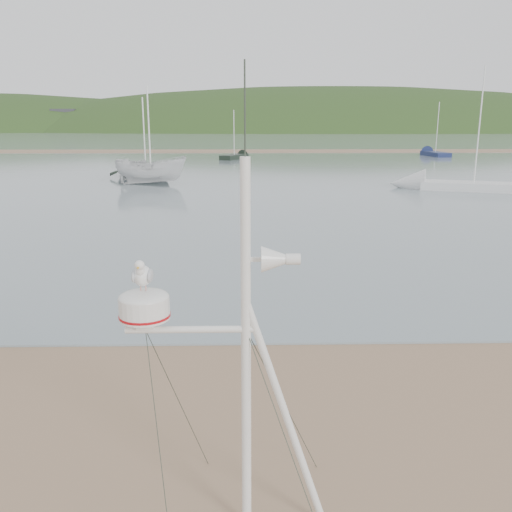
{
  "coord_description": "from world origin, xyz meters",
  "views": [
    {
      "loc": [
        2.37,
        -5.76,
        4.25
      ],
      "look_at": [
        2.51,
        1.0,
        2.54
      ],
      "focal_mm": 38.0,
      "sensor_mm": 36.0,
      "label": 1
    }
  ],
  "objects_px": {
    "sailboat_blue_far": "(429,153)",
    "sailboat_white_near": "(434,185)",
    "boat_white": "(150,148)",
    "mast_rig": "(241,432)",
    "boat_dark": "(144,140)",
    "sailboat_dark_mid": "(240,156)"
  },
  "relations": [
    {
      "from": "mast_rig",
      "to": "sailboat_blue_far",
      "type": "xyz_separation_m",
      "value": [
        22.68,
        61.95,
        -0.85
      ]
    },
    {
      "from": "mast_rig",
      "to": "boat_white",
      "type": "distance_m",
      "value": 32.28
    },
    {
      "from": "sailboat_dark_mid",
      "to": "sailboat_white_near",
      "type": "height_order",
      "value": "sailboat_white_near"
    },
    {
      "from": "mast_rig",
      "to": "sailboat_blue_far",
      "type": "height_order",
      "value": "sailboat_blue_far"
    },
    {
      "from": "sailboat_dark_mid",
      "to": "boat_white",
      "type": "bearing_deg",
      "value": -102.95
    },
    {
      "from": "sailboat_white_near",
      "to": "mast_rig",
      "type": "bearing_deg",
      "value": -112.54
    },
    {
      "from": "mast_rig",
      "to": "sailboat_white_near",
      "type": "height_order",
      "value": "sailboat_white_near"
    },
    {
      "from": "sailboat_white_near",
      "to": "sailboat_blue_far",
      "type": "xyz_separation_m",
      "value": [
        10.76,
        33.22,
        0.0
      ]
    },
    {
      "from": "boat_dark",
      "to": "boat_white",
      "type": "height_order",
      "value": "boat_dark"
    },
    {
      "from": "boat_white",
      "to": "sailboat_white_near",
      "type": "bearing_deg",
      "value": -96.9
    },
    {
      "from": "boat_white",
      "to": "mast_rig",
      "type": "bearing_deg",
      "value": -166.64
    },
    {
      "from": "mast_rig",
      "to": "boat_dark",
      "type": "height_order",
      "value": "boat_dark"
    },
    {
      "from": "mast_rig",
      "to": "sailboat_dark_mid",
      "type": "bearing_deg",
      "value": 90.46
    },
    {
      "from": "mast_rig",
      "to": "boat_dark",
      "type": "distance_m",
      "value": 36.86
    },
    {
      "from": "boat_white",
      "to": "sailboat_dark_mid",
      "type": "xyz_separation_m",
      "value": [
        5.75,
        25.02,
        -2.14
      ]
    },
    {
      "from": "boat_dark",
      "to": "sailboat_dark_mid",
      "type": "distance_m",
      "value": 21.86
    },
    {
      "from": "sailboat_white_near",
      "to": "boat_dark",
      "type": "bearing_deg",
      "value": 159.11
    },
    {
      "from": "boat_white",
      "to": "sailboat_dark_mid",
      "type": "distance_m",
      "value": 25.76
    },
    {
      "from": "boat_dark",
      "to": "sailboat_white_near",
      "type": "relative_size",
      "value": 0.67
    },
    {
      "from": "boat_white",
      "to": "sailboat_dark_mid",
      "type": "relative_size",
      "value": 0.85
    },
    {
      "from": "boat_dark",
      "to": "boat_white",
      "type": "relative_size",
      "value": 1.16
    },
    {
      "from": "sailboat_blue_far",
      "to": "sailboat_white_near",
      "type": "bearing_deg",
      "value": -107.94
    }
  ]
}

